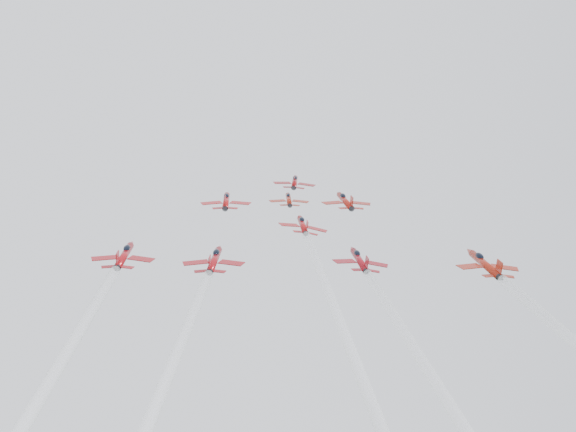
{
  "coord_description": "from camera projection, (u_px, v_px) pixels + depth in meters",
  "views": [
    {
      "loc": [
        -7.15,
        -127.31,
        92.72
      ],
      "look_at": [
        0.0,
        2.0,
        141.02
      ],
      "focal_mm": 45.0,
      "sensor_mm": 36.0,
      "label": 1
    }
  ],
  "objects": [
    {
      "name": "jet_row2_center",
      "position": [
        289.0,
        199.0,
        151.67
      ],
      "size": [
        8.41,
        10.35,
        7.88
      ],
      "rotation": [
        0.64,
        0.0,
        0.01
      ],
      "color": "#A2210F"
    },
    {
      "name": "jet_row2_left",
      "position": [
        226.0,
        201.0,
        148.88
      ],
      "size": [
        10.37,
        12.76,
        9.72
      ],
      "rotation": [
        0.64,
        -0.02,
        -0.01
      ],
      "color": "#B11013"
    },
    {
      "name": "jet_lead",
      "position": [
        294.0,
        182.0,
        166.9
      ],
      "size": [
        9.82,
        12.09,
        9.2
      ],
      "rotation": [
        0.64,
        0.08,
        -0.05
      ],
      "color": "maroon"
    },
    {
      "name": "jet_rear_right",
      "position": [
        420.0,
        408.0,
        73.66
      ],
      "size": [
        9.2,
        81.11,
        60.82
      ],
      "rotation": [
        0.64,
        0.03,
        0.12
      ],
      "color": "maroon"
    },
    {
      "name": "jet_rear_left",
      "position": [
        187.0,
        431.0,
        68.28
      ],
      "size": [
        9.88,
        87.09,
        65.3
      ],
      "rotation": [
        0.64,
        0.02,
        -0.09
      ],
      "color": "#A10F16"
    },
    {
      "name": "jet_center",
      "position": [
        325.0,
        329.0,
        91.08
      ],
      "size": [
        9.26,
        81.64,
        61.21
      ],
      "rotation": [
        0.64,
        0.09,
        0.13
      ],
      "color": "#A70F11"
    },
    {
      "name": "jet_rear_farleft",
      "position": [
        34.0,
        427.0,
        67.98
      ],
      "size": [
        10.06,
        88.66,
        66.48
      ],
      "rotation": [
        0.64,
        0.01,
        -0.02
      ],
      "color": "#A30F15"
    },
    {
      "name": "jet_row2_right",
      "position": [
        345.0,
        201.0,
        152.05
      ],
      "size": [
        10.55,
        12.99,
        9.89
      ],
      "rotation": [
        0.64,
        -0.04,
        0.11
      ],
      "color": "#A2190F"
    }
  ]
}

